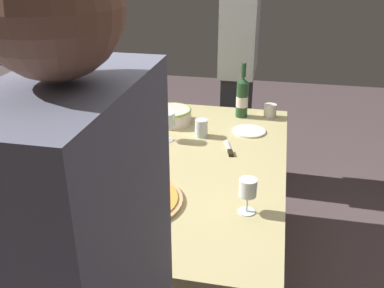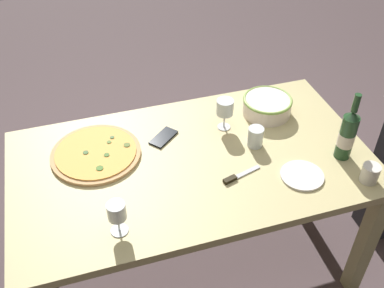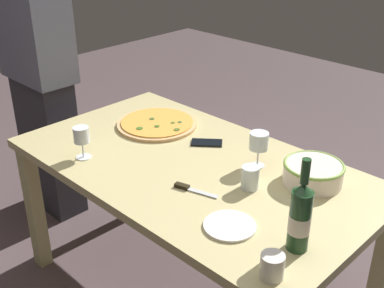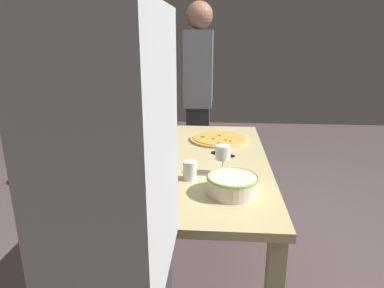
{
  "view_description": "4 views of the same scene",
  "coord_description": "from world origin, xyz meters",
  "px_view_note": "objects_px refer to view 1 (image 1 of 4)",
  "views": [
    {
      "loc": [
        -1.81,
        -0.38,
        1.71
      ],
      "look_at": [
        0.0,
        0.0,
        0.84
      ],
      "focal_mm": 40.02,
      "sensor_mm": 36.0,
      "label": 1
    },
    {
      "loc": [
        -0.45,
        -1.44,
        2.13
      ],
      "look_at": [
        0.0,
        0.0,
        0.84
      ],
      "focal_mm": 42.76,
      "sensor_mm": 36.0,
      "label": 2
    },
    {
      "loc": [
        1.32,
        -1.35,
        1.78
      ],
      "look_at": [
        0.0,
        0.0,
        0.84
      ],
      "focal_mm": 46.21,
      "sensor_mm": 36.0,
      "label": 3
    },
    {
      "loc": [
        1.96,
        0.15,
        1.46
      ],
      "look_at": [
        0.0,
        0.0,
        0.84
      ],
      "focal_mm": 32.68,
      "sensor_mm": 36.0,
      "label": 4
    }
  ],
  "objects_px": {
    "cell_phone": "(151,165)",
    "person_guest_left": "(238,69)",
    "serving_bowl": "(171,115)",
    "wine_glass_near_pizza": "(167,121)",
    "pizza": "(134,200)",
    "wine_bottle": "(242,97)",
    "cup_amber": "(201,128)",
    "side_plate": "(249,131)",
    "wine_glass_by_bottle": "(248,189)",
    "cup_ceramic": "(270,111)",
    "dining_table": "(192,178)",
    "pizza_knife": "(229,150)"
  },
  "relations": [
    {
      "from": "cell_phone",
      "to": "person_guest_left",
      "type": "xyz_separation_m",
      "value": [
        1.29,
        -0.27,
        0.14
      ]
    },
    {
      "from": "serving_bowl",
      "to": "wine_glass_near_pizza",
      "type": "relative_size",
      "value": 1.56
    },
    {
      "from": "pizza",
      "to": "wine_bottle",
      "type": "height_order",
      "value": "wine_bottle"
    },
    {
      "from": "wine_bottle",
      "to": "cup_amber",
      "type": "height_order",
      "value": "wine_bottle"
    },
    {
      "from": "cell_phone",
      "to": "side_plate",
      "type": "bearing_deg",
      "value": -170.2
    },
    {
      "from": "pizza",
      "to": "wine_glass_near_pizza",
      "type": "bearing_deg",
      "value": 1.79
    },
    {
      "from": "serving_bowl",
      "to": "cell_phone",
      "type": "xyz_separation_m",
      "value": [
        -0.55,
        -0.04,
        -0.04
      ]
    },
    {
      "from": "wine_glass_by_bottle",
      "to": "person_guest_left",
      "type": "bearing_deg",
      "value": 7.52
    },
    {
      "from": "wine_glass_by_bottle",
      "to": "cup_ceramic",
      "type": "distance_m",
      "value": 1.06
    },
    {
      "from": "dining_table",
      "to": "person_guest_left",
      "type": "distance_m",
      "value": 1.23
    },
    {
      "from": "dining_table",
      "to": "wine_glass_by_bottle",
      "type": "bearing_deg",
      "value": -141.91
    },
    {
      "from": "dining_table",
      "to": "cup_ceramic",
      "type": "relative_size",
      "value": 19.62
    },
    {
      "from": "pizza_knife",
      "to": "serving_bowl",
      "type": "bearing_deg",
      "value": 51.24
    },
    {
      "from": "side_plate",
      "to": "person_guest_left",
      "type": "bearing_deg",
      "value": 10.86
    },
    {
      "from": "cup_amber",
      "to": "cell_phone",
      "type": "distance_m",
      "value": 0.43
    },
    {
      "from": "pizza",
      "to": "cup_amber",
      "type": "distance_m",
      "value": 0.73
    },
    {
      "from": "serving_bowl",
      "to": "pizza_knife",
      "type": "height_order",
      "value": "serving_bowl"
    },
    {
      "from": "side_plate",
      "to": "pizza",
      "type": "bearing_deg",
      "value": 154.1
    },
    {
      "from": "side_plate",
      "to": "pizza_knife",
      "type": "bearing_deg",
      "value": 164.2
    },
    {
      "from": "dining_table",
      "to": "wine_bottle",
      "type": "distance_m",
      "value": 0.71
    },
    {
      "from": "wine_glass_by_bottle",
      "to": "person_guest_left",
      "type": "height_order",
      "value": "person_guest_left"
    },
    {
      "from": "pizza",
      "to": "wine_glass_near_pizza",
      "type": "distance_m",
      "value": 0.63
    },
    {
      "from": "serving_bowl",
      "to": "person_guest_left",
      "type": "xyz_separation_m",
      "value": [
        0.74,
        -0.31,
        0.1
      ]
    },
    {
      "from": "cup_ceramic",
      "to": "pizza_knife",
      "type": "bearing_deg",
      "value": 160.96
    },
    {
      "from": "wine_bottle",
      "to": "wine_glass_by_bottle",
      "type": "bearing_deg",
      "value": -173.07
    },
    {
      "from": "pizza",
      "to": "wine_glass_by_bottle",
      "type": "distance_m",
      "value": 0.47
    },
    {
      "from": "pizza_knife",
      "to": "cup_amber",
      "type": "bearing_deg",
      "value": 48.22
    },
    {
      "from": "wine_glass_near_pizza",
      "to": "person_guest_left",
      "type": "height_order",
      "value": "person_guest_left"
    },
    {
      "from": "pizza",
      "to": "person_guest_left",
      "type": "bearing_deg",
      "value": -8.81
    },
    {
      "from": "serving_bowl",
      "to": "cell_phone",
      "type": "height_order",
      "value": "serving_bowl"
    },
    {
      "from": "wine_glass_by_bottle",
      "to": "pizza",
      "type": "bearing_deg",
      "value": 92.82
    },
    {
      "from": "wine_glass_by_bottle",
      "to": "pizza_knife",
      "type": "distance_m",
      "value": 0.56
    },
    {
      "from": "side_plate",
      "to": "cup_amber",
      "type": "bearing_deg",
      "value": 113.93
    },
    {
      "from": "wine_bottle",
      "to": "side_plate",
      "type": "height_order",
      "value": "wine_bottle"
    },
    {
      "from": "pizza_knife",
      "to": "person_guest_left",
      "type": "xyz_separation_m",
      "value": [
        1.06,
        0.07,
        0.14
      ]
    },
    {
      "from": "serving_bowl",
      "to": "cup_amber",
      "type": "height_order",
      "value": "cup_amber"
    },
    {
      "from": "serving_bowl",
      "to": "wine_bottle",
      "type": "xyz_separation_m",
      "value": [
        0.19,
        -0.4,
        0.08
      ]
    },
    {
      "from": "pizza",
      "to": "cup_ceramic",
      "type": "relative_size",
      "value": 4.97
    },
    {
      "from": "wine_glass_near_pizza",
      "to": "cup_ceramic",
      "type": "height_order",
      "value": "wine_glass_near_pizza"
    },
    {
      "from": "pizza_knife",
      "to": "person_guest_left",
      "type": "relative_size",
      "value": 0.11
    },
    {
      "from": "cell_phone",
      "to": "cup_ceramic",
      "type": "bearing_deg",
      "value": -164.95
    },
    {
      "from": "serving_bowl",
      "to": "cup_amber",
      "type": "xyz_separation_m",
      "value": [
        -0.15,
        -0.21,
        0.0
      ]
    },
    {
      "from": "wine_glass_near_pizza",
      "to": "dining_table",
      "type": "bearing_deg",
      "value": -140.52
    },
    {
      "from": "pizza",
      "to": "cup_ceramic",
      "type": "xyz_separation_m",
      "value": [
        1.08,
        -0.51,
        0.03
      ]
    },
    {
      "from": "serving_bowl",
      "to": "cup_ceramic",
      "type": "relative_size",
      "value": 3.0
    },
    {
      "from": "side_plate",
      "to": "dining_table",
      "type": "bearing_deg",
      "value": 150.24
    },
    {
      "from": "pizza",
      "to": "cell_phone",
      "type": "relative_size",
      "value": 2.82
    },
    {
      "from": "cell_phone",
      "to": "person_guest_left",
      "type": "distance_m",
      "value": 1.33
    },
    {
      "from": "person_guest_left",
      "to": "wine_bottle",
      "type": "bearing_deg",
      "value": 12.86
    },
    {
      "from": "pizza_knife",
      "to": "side_plate",
      "type": "bearing_deg",
      "value": -15.8
    }
  ]
}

